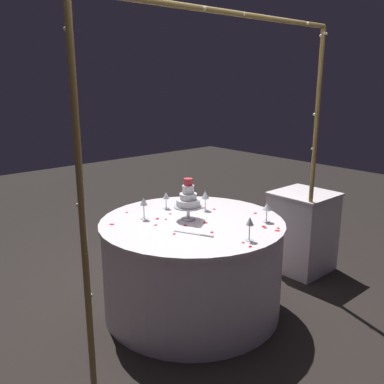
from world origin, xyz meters
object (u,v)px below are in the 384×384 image
(decorative_arch, at_px, (226,131))
(wine_glass_4, at_px, (250,223))
(main_table, at_px, (192,266))
(wine_glass_1, at_px, (205,196))
(side_table, at_px, (302,231))
(wine_glass_2, at_px, (267,208))
(wine_glass_0, at_px, (144,203))
(tiered_cake, at_px, (189,199))
(wine_glass_3, at_px, (166,197))
(cake_knife, at_px, (196,234))

(decorative_arch, height_order, wine_glass_4, decorative_arch)
(main_table, height_order, wine_glass_1, wine_glass_1)
(side_table, relative_size, wine_glass_2, 5.29)
(wine_glass_0, bearing_deg, tiered_cake, 136.04)
(main_table, bearing_deg, decorative_arch, 90.19)
(wine_glass_3, xyz_separation_m, wine_glass_4, (0.04, 0.93, 0.02))
(wine_glass_1, height_order, wine_glass_3, wine_glass_1)
(tiered_cake, relative_size, wine_glass_3, 2.29)
(main_table, distance_m, wine_glass_1, 0.57)
(wine_glass_2, xyz_separation_m, wine_glass_4, (0.39, 0.17, 0.01))
(wine_glass_2, bearing_deg, decorative_arch, -6.41)
(wine_glass_4, bearing_deg, side_table, -161.68)
(side_table, xyz_separation_m, tiered_cake, (1.26, -0.18, 0.51))
(side_table, distance_m, wine_glass_2, 1.01)
(main_table, xyz_separation_m, wine_glass_3, (-0.06, -0.38, 0.47))
(main_table, bearing_deg, wine_glass_2, 136.59)
(decorative_arch, distance_m, cake_knife, 0.73)
(decorative_arch, height_order, wine_glass_1, decorative_arch)
(wine_glass_2, bearing_deg, main_table, -43.41)
(decorative_arch, bearing_deg, main_table, -89.81)
(main_table, bearing_deg, cake_knife, 53.82)
(main_table, xyz_separation_m, wine_glass_2, (-0.40, 0.38, 0.47))
(wine_glass_1, bearing_deg, cake_knife, 40.26)
(main_table, bearing_deg, wine_glass_3, -98.20)
(main_table, relative_size, side_table, 1.85)
(decorative_arch, distance_m, main_table, 1.12)
(wine_glass_2, bearing_deg, wine_glass_0, -45.74)
(tiered_cake, bearing_deg, main_table, 84.13)
(side_table, height_order, wine_glass_1, wine_glass_1)
(wine_glass_1, height_order, cake_knife, wine_glass_1)
(tiered_cake, distance_m, wine_glass_0, 0.34)
(wine_glass_0, xyz_separation_m, wine_glass_2, (-0.64, 0.66, -0.02))
(wine_glass_2, distance_m, wine_glass_4, 0.42)
(decorative_arch, bearing_deg, wine_glass_2, 173.59)
(side_table, xyz_separation_m, wine_glass_1, (1.01, -0.27, 0.48))
(main_table, relative_size, wine_glass_2, 9.78)
(wine_glass_3, bearing_deg, main_table, 81.80)
(main_table, height_order, wine_glass_4, wine_glass_4)
(wine_glass_1, xyz_separation_m, wine_glass_2, (-0.14, 0.52, -0.01))
(decorative_arch, distance_m, tiered_cake, 0.67)
(decorative_arch, xyz_separation_m, side_table, (-1.27, -0.20, -1.06))
(tiered_cake, relative_size, wine_glass_0, 1.92)
(wine_glass_3, bearing_deg, side_table, 156.95)
(tiered_cake, relative_size, wine_glass_1, 1.96)
(side_table, xyz_separation_m, wine_glass_4, (1.25, 0.41, 0.48))
(decorative_arch, relative_size, wine_glass_4, 13.40)
(wine_glass_1, bearing_deg, wine_glass_3, -50.33)
(wine_glass_1, relative_size, wine_glass_4, 1.01)
(cake_knife, bearing_deg, decorative_arch, 148.33)
(main_table, height_order, side_table, side_table)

